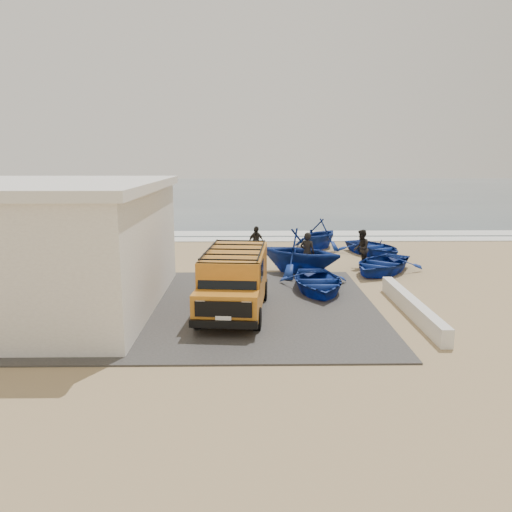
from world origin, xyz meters
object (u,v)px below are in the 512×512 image
object	(u,v)px
fisherman_middle	(361,249)
parapet	(412,307)
fisherman_back	(256,242)
boat_near_right	(381,264)
boat_far_left	(319,234)
boat_mid_left	(299,251)
building	(35,245)
van	(234,279)
boat_mid_right	(374,247)
fisherman_front	(307,253)
boat_near_left	(317,282)

from	to	relation	value
fisherman_middle	parapet	bearing A→B (deg)	15.99
fisherman_middle	fisherman_back	size ratio (longest dim) A/B	1.09
boat_near_right	boat_far_left	size ratio (longest dim) A/B	1.25
boat_mid_left	boat_far_left	world-z (taller)	boat_mid_left
parapet	boat_far_left	world-z (taller)	boat_far_left
boat_near_right	fisherman_back	distance (m)	6.52
building	fisherman_back	bearing A→B (deg)	48.25
van	fisherman_back	xyz separation A→B (m)	(0.85, 9.06, -0.32)
fisherman_back	van	bearing A→B (deg)	-130.73
boat_mid_right	fisherman_front	bearing A→B (deg)	-157.59
building	boat_far_left	bearing A→B (deg)	44.60
building	boat_near_left	world-z (taller)	building
boat_near_right	fisherman_front	bearing A→B (deg)	-143.69
boat_far_left	fisherman_middle	distance (m)	5.00
boat_near_left	boat_mid_left	distance (m)	3.14
boat_near_left	fisherman_front	size ratio (longest dim) A/B	2.09
van	boat_far_left	size ratio (longest dim) A/B	1.58
building	boat_near_right	distance (m)	14.10
van	boat_mid_left	distance (m)	6.16
boat_mid_left	boat_mid_right	size ratio (longest dim) A/B	0.99
van	fisherman_back	size ratio (longest dim) A/B	3.12
building	boat_far_left	xyz separation A→B (m)	(11.11, 10.95, -1.32)
building	boat_mid_right	xyz separation A→B (m)	(13.74, 9.12, -1.76)
parapet	boat_mid_left	bearing A→B (deg)	117.62
boat_mid_right	boat_near_left	bearing A→B (deg)	-141.82
building	fisherman_middle	size ratio (longest dim) A/B	5.27
boat_mid_right	fisherman_back	xyz separation A→B (m)	(-6.20, -0.67, 0.42)
boat_near_left	boat_far_left	xyz separation A→B (m)	(1.31, 9.09, 0.45)
boat_near_left	fisherman_front	bearing A→B (deg)	90.17
boat_near_right	fisherman_back	world-z (taller)	fisherman_back
boat_mid_left	fisherman_middle	size ratio (longest dim) A/B	2.13
boat_near_left	fisherman_back	xyz separation A→B (m)	(-2.26, 6.59, 0.42)
fisherman_front	fisherman_middle	size ratio (longest dim) A/B	1.03
building	fisherman_front	distance (m)	11.06
boat_mid_right	boat_far_left	xyz separation A→B (m)	(-2.63, 1.83, 0.45)
boat_near_right	boat_mid_left	size ratio (longest dim) A/B	1.06
parapet	fisherman_middle	xyz separation A→B (m)	(-0.10, 7.12, 0.62)
boat_near_left	boat_near_right	bearing A→B (deg)	43.50
parapet	boat_mid_right	bearing A→B (deg)	83.01
boat_mid_left	van	bearing A→B (deg)	-174.60
van	boat_far_left	xyz separation A→B (m)	(4.42, 11.57, -0.29)
boat_near_right	van	bearing A→B (deg)	-101.60
building	boat_near_right	xyz separation A→B (m)	(13.06, 5.01, -1.75)
van	boat_mid_right	distance (m)	12.04
parapet	boat_near_left	size ratio (longest dim) A/B	1.57
boat_mid_right	fisherman_middle	bearing A→B (deg)	-137.36
boat_mid_left	fisherman_back	bearing A→B (deg)	59.36
parapet	van	bearing A→B (deg)	176.18
van	fisherman_back	bearing A→B (deg)	89.89
parapet	van	size ratio (longest dim) A/B	1.18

